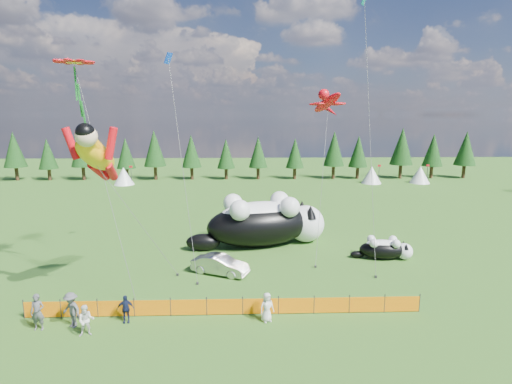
# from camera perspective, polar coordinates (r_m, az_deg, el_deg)

# --- Properties ---
(ground) EXTENTS (160.00, 160.00, 0.00)m
(ground) POSITION_cam_1_polar(r_m,az_deg,el_deg) (26.09, -4.17, -14.01)
(ground) COLOR #133C0A
(ground) RESTS_ON ground
(safety_fence) EXTENTS (22.06, 0.06, 1.10)m
(safety_fence) POSITION_cam_1_polar(r_m,az_deg,el_deg) (23.17, -4.49, -16.02)
(safety_fence) COLOR #262626
(safety_fence) RESTS_ON ground
(tree_line) EXTENTS (90.00, 4.00, 8.00)m
(tree_line) POSITION_cam_1_polar(r_m,az_deg,el_deg) (68.99, -2.76, 5.12)
(tree_line) COLOR black
(tree_line) RESTS_ON ground
(festival_tents) EXTENTS (50.00, 3.20, 2.80)m
(festival_tents) POSITION_cam_1_polar(r_m,az_deg,el_deg) (65.11, 6.93, 2.40)
(festival_tents) COLOR white
(festival_tents) RESTS_ON ground
(cat_large) EXTENTS (11.95, 6.24, 4.37)m
(cat_large) POSITION_cam_1_polar(r_m,az_deg,el_deg) (34.07, 1.36, -4.23)
(cat_large) COLOR black
(cat_large) RESTS_ON ground
(cat_small) EXTENTS (4.75, 2.06, 1.72)m
(cat_small) POSITION_cam_1_polar(r_m,az_deg,el_deg) (32.79, 17.98, -7.69)
(cat_small) COLOR black
(cat_small) RESTS_ON ground
(car) EXTENTS (4.27, 2.90, 1.33)m
(car) POSITION_cam_1_polar(r_m,az_deg,el_deg) (28.54, -5.15, -10.32)
(car) COLOR #AFAFB4
(car) RESTS_ON ground
(spectator_a) EXTENTS (0.71, 0.47, 1.96)m
(spectator_a) POSITION_cam_1_polar(r_m,az_deg,el_deg) (24.32, -28.75, -14.81)
(spectator_a) COLOR #4F4F53
(spectator_a) RESTS_ON ground
(spectator_b) EXTENTS (0.89, 0.65, 1.65)m
(spectator_b) POSITION_cam_1_polar(r_m,az_deg,el_deg) (22.75, -23.10, -16.55)
(spectator_b) COLOR silver
(spectator_b) RESTS_ON ground
(spectator_c) EXTENTS (0.95, 0.56, 1.55)m
(spectator_c) POSITION_cam_1_polar(r_m,az_deg,el_deg) (23.37, -18.14, -15.57)
(spectator_c) COLOR #151B3A
(spectator_c) RESTS_ON ground
(spectator_d) EXTENTS (1.39, 1.21, 1.93)m
(spectator_d) POSITION_cam_1_polar(r_m,az_deg,el_deg) (23.83, -24.87, -15.03)
(spectator_d) COLOR #4F4F53
(spectator_d) RESTS_ON ground
(spectator_e) EXTENTS (0.93, 0.79, 1.63)m
(spectator_e) POSITION_cam_1_polar(r_m,az_deg,el_deg) (22.37, 1.57, -16.13)
(spectator_e) COLOR silver
(spectator_e) RESTS_ON ground
(superhero_kite) EXTENTS (6.09, 6.03, 11.49)m
(superhero_kite) POSITION_cam_1_polar(r_m,az_deg,el_deg) (24.39, -21.89, 4.94)
(superhero_kite) COLOR #FFB70D
(superhero_kite) RESTS_ON ground
(gecko_kite) EXTENTS (4.91, 12.53, 15.13)m
(gecko_kite) POSITION_cam_1_polar(r_m,az_deg,el_deg) (37.27, 10.13, 12.43)
(gecko_kite) COLOR red
(gecko_kite) RESTS_ON ground
(flower_kite) EXTENTS (5.32, 5.02, 14.96)m
(flower_kite) POSITION_cam_1_polar(r_m,az_deg,el_deg) (27.61, -24.51, 16.19)
(flower_kite) COLOR red
(flower_kite) RESTS_ON ground
(diamond_kite_a) EXTENTS (2.55, 5.38, 16.02)m
(diamond_kite_a) POSITION_cam_1_polar(r_m,az_deg,el_deg) (29.97, -12.26, 17.09)
(diamond_kite_a) COLOR #0C3CC2
(diamond_kite_a) RESTS_ON ground
(diamond_kite_b) EXTENTS (0.94, 8.35, 21.27)m
(diamond_kite_b) POSITION_cam_1_polar(r_m,az_deg,el_deg) (35.10, 15.30, 23.65)
(diamond_kite_b) COLOR #0B8977
(diamond_kite_b) RESTS_ON ground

